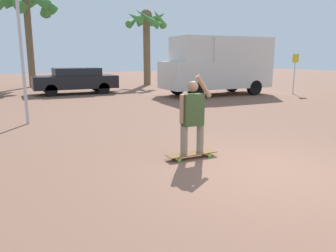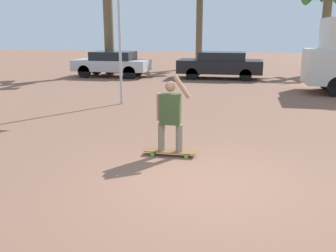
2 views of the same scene
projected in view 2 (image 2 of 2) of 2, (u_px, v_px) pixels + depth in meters
name	position (u px, v px, depth m)	size (l,w,h in m)	color
ground_plane	(205.00, 184.00, 6.19)	(80.00, 80.00, 0.00)	brown
skateboard	(170.00, 152.00, 7.58)	(1.05, 0.26, 0.10)	brown
person_skateboarder	(170.00, 113.00, 7.39)	(0.69, 0.22, 1.53)	gray
parked_car_black	(220.00, 64.00, 19.66)	(4.36, 1.88, 1.39)	black
parked_car_silver	(112.00, 63.00, 20.48)	(4.06, 1.90, 1.37)	black
palm_tree_near_van	(329.00, 1.00, 21.28)	(3.01, 3.06, 5.25)	brown
flagpole	(122.00, 10.00, 12.18)	(1.07, 0.12, 5.33)	#B7B7BC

